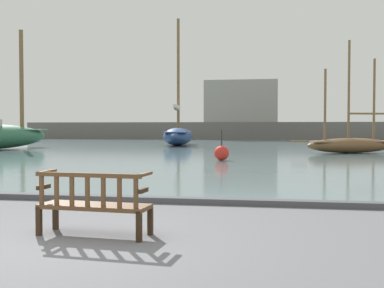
% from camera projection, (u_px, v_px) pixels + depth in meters
% --- Properties ---
extents(ground_plane, '(160.00, 160.00, 0.00)m').
position_uv_depth(ground_plane, '(47.00, 247.00, 6.22)').
color(ground_plane, slate).
extents(harbor_water, '(100.00, 80.00, 0.08)m').
position_uv_depth(harbor_water, '(247.00, 142.00, 49.54)').
color(harbor_water, slate).
rests_on(harbor_water, ground).
extents(quay_edge_kerb, '(40.00, 0.30, 0.12)m').
position_uv_depth(quay_edge_kerb, '(133.00, 199.00, 10.01)').
color(quay_edge_kerb, '#4C4C50').
rests_on(quay_edge_kerb, ground).
extents(park_bench, '(1.64, 0.66, 0.92)m').
position_uv_depth(park_bench, '(94.00, 203.00, 6.87)').
color(park_bench, '#322113').
rests_on(park_bench, ground).
extents(sailboat_centre_channel, '(6.06, 2.95, 6.45)m').
position_uv_depth(sailboat_centre_channel, '(350.00, 143.00, 27.62)').
color(sailboat_centre_channel, brown).
rests_on(sailboat_centre_channel, harbor_water).
extents(sailboat_nearest_starboard, '(3.27, 9.53, 10.45)m').
position_uv_depth(sailboat_nearest_starboard, '(178.00, 135.00, 39.80)').
color(sailboat_nearest_starboard, navy).
rests_on(sailboat_nearest_starboard, harbor_water).
extents(channel_buoy, '(0.66, 0.66, 1.36)m').
position_uv_depth(channel_buoy, '(222.00, 153.00, 21.35)').
color(channel_buoy, red).
rests_on(channel_buoy, harbor_water).
extents(far_breakwater, '(57.25, 2.40, 7.27)m').
position_uv_depth(far_breakwater, '(251.00, 124.00, 58.21)').
color(far_breakwater, '#66605B').
rests_on(far_breakwater, ground).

